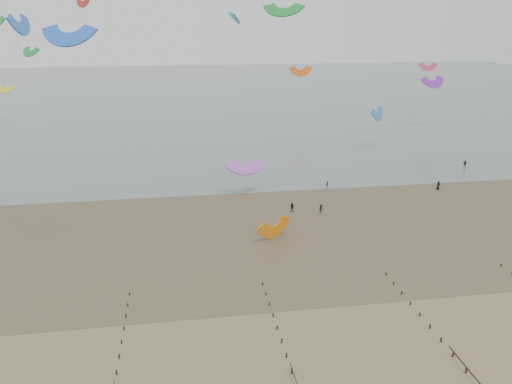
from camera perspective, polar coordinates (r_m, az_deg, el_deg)
ground at (r=59.74m, az=-1.20°, el=-16.54°), size 500.00×500.00×0.00m
sea_and_shore at (r=89.56m, az=-6.73°, el=-3.79°), size 500.00×665.00×0.03m
kitesurfers at (r=111.61m, az=15.05°, el=0.87°), size 136.94×24.97×1.86m
grounded_kite at (r=84.46m, az=2.11°, el=-5.15°), size 7.86×7.50×3.42m
kites_airborne at (r=133.06m, az=-8.54°, el=13.57°), size 250.73×126.18×39.85m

